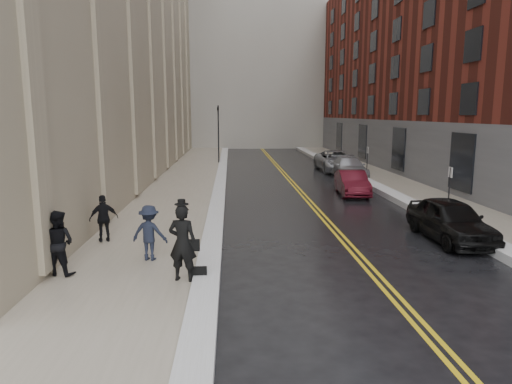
{
  "coord_description": "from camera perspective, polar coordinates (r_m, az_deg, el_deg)",
  "views": [
    {
      "loc": [
        -1.53,
        -10.94,
        4.48
      ],
      "look_at": [
        -0.6,
        5.77,
        1.6
      ],
      "focal_mm": 32.0,
      "sensor_mm": 36.0,
      "label": 1
    }
  ],
  "objects": [
    {
      "name": "pedestrian_main",
      "position": [
        12.07,
        -9.16,
        -6.29
      ],
      "size": [
        0.84,
        0.64,
        2.04
      ],
      "primitive_type": "imported",
      "rotation": [
        0.0,
        0.0,
        2.91
      ],
      "color": "black",
      "rests_on": "sidewalk_left"
    },
    {
      "name": "tower_far_right",
      "position": [
        80.42,
        8.67,
        22.25
      ],
      "size": [
        22.0,
        18.0,
        44.0
      ],
      "primitive_type": "cube",
      "color": "slate",
      "rests_on": "ground"
    },
    {
      "name": "car_black",
      "position": [
        17.64,
        23.14,
        -3.23
      ],
      "size": [
        1.84,
        4.45,
        1.51
      ],
      "primitive_type": "imported",
      "rotation": [
        0.0,
        0.0,
        0.01
      ],
      "color": "black",
      "rests_on": "ground"
    },
    {
      "name": "traffic_signal",
      "position": [
        40.98,
        -4.73,
        7.79
      ],
      "size": [
        0.18,
        0.15,
        5.2
      ],
      "color": "black",
      "rests_on": "ground"
    },
    {
      "name": "snow_ridge_left",
      "position": [
        27.3,
        -4.55,
        0.57
      ],
      "size": [
        0.7,
        60.8,
        0.26
      ],
      "primitive_type": "cube",
      "color": "white",
      "rests_on": "ground"
    },
    {
      "name": "lane_stripe_a",
      "position": [
        27.59,
        5.0,
        0.39
      ],
      "size": [
        0.12,
        64.0,
        0.01
      ],
      "primitive_type": "cube",
      "color": "gold",
      "rests_on": "ground"
    },
    {
      "name": "sidewalk_left",
      "position": [
        27.46,
        -9.36,
        0.41
      ],
      "size": [
        4.0,
        64.0,
        0.15
      ],
      "primitive_type": "cube",
      "color": "gray",
      "rests_on": "ground"
    },
    {
      "name": "building_right",
      "position": [
        39.17,
        26.94,
        15.37
      ],
      "size": [
        14.0,
        50.0,
        18.0
      ],
      "primitive_type": "cube",
      "color": "maroon",
      "rests_on": "ground"
    },
    {
      "name": "sidewalk_right",
      "position": [
        29.26,
        17.95,
        0.63
      ],
      "size": [
        3.0,
        64.0,
        0.15
      ],
      "primitive_type": "cube",
      "color": "gray",
      "rests_on": "ground"
    },
    {
      "name": "parking_sign_far",
      "position": [
        32.49,
        13.73,
        3.98
      ],
      "size": [
        0.06,
        0.35,
        2.23
      ],
      "color": "black",
      "rests_on": "ground"
    },
    {
      "name": "snow_ridge_right",
      "position": [
        28.63,
        14.5,
        0.76
      ],
      "size": [
        0.85,
        60.8,
        0.3
      ],
      "primitive_type": "cube",
      "color": "white",
      "rests_on": "ground"
    },
    {
      "name": "car_silver_far",
      "position": [
        36.4,
        10.03,
        3.83
      ],
      "size": [
        2.75,
        5.86,
        1.62
      ],
      "primitive_type": "imported",
      "rotation": [
        0.0,
        0.0,
        0.01
      ],
      "color": "#9FA1A7",
      "rests_on": "ground"
    },
    {
      "name": "car_silver_near",
      "position": [
        32.83,
        11.55,
        3.01
      ],
      "size": [
        2.28,
        5.11,
        1.46
      ],
      "primitive_type": "imported",
      "rotation": [
        0.0,
        0.0,
        -0.05
      ],
      "color": "#A5A7AD",
      "rests_on": "ground"
    },
    {
      "name": "pedestrian_c",
      "position": [
        16.4,
        -18.48,
        -3.15
      ],
      "size": [
        1.03,
        0.72,
        1.62
      ],
      "primitive_type": "imported",
      "rotation": [
        0.0,
        0.0,
        3.52
      ],
      "color": "black",
      "rests_on": "sidewalk_left"
    },
    {
      "name": "lane_stripe_b",
      "position": [
        27.62,
        5.5,
        0.4
      ],
      "size": [
        0.12,
        64.0,
        0.01
      ],
      "primitive_type": "cube",
      "color": "gold",
      "rests_on": "ground"
    },
    {
      "name": "car_maroon",
      "position": [
        25.9,
        11.91,
        1.12
      ],
      "size": [
        1.77,
        4.22,
        1.36
      ],
      "primitive_type": "imported",
      "rotation": [
        0.0,
        0.0,
        -0.08
      ],
      "color": "#420B15",
      "rests_on": "ground"
    },
    {
      "name": "pedestrian_a",
      "position": [
        13.48,
        -23.46,
        -5.84
      ],
      "size": [
        1.02,
        0.88,
        1.78
      ],
      "primitive_type": "imported",
      "rotation": [
        0.0,
        0.0,
        2.87
      ],
      "color": "black",
      "rests_on": "sidewalk_left"
    },
    {
      "name": "parking_sign_near",
      "position": [
        21.39,
        23.02,
        0.58
      ],
      "size": [
        0.06,
        0.35,
        2.23
      ],
      "color": "black",
      "rests_on": "ground"
    },
    {
      "name": "pedestrian_b",
      "position": [
        13.99,
        -13.18,
        -4.98
      ],
      "size": [
        1.19,
        0.84,
        1.66
      ],
      "primitive_type": "imported",
      "rotation": [
        0.0,
        0.0,
        2.92
      ],
      "color": "black",
      "rests_on": "sidewalk_left"
    },
    {
      "name": "ground",
      "position": [
        11.92,
        4.53,
        -12.35
      ],
      "size": [
        160.0,
        160.0,
        0.0
      ],
      "primitive_type": "plane",
      "color": "black",
      "rests_on": "ground"
    }
  ]
}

